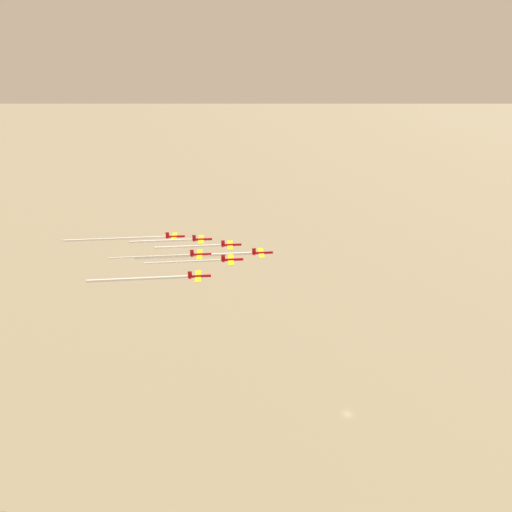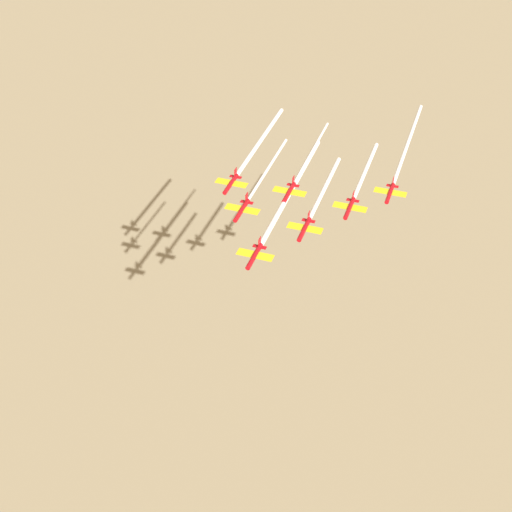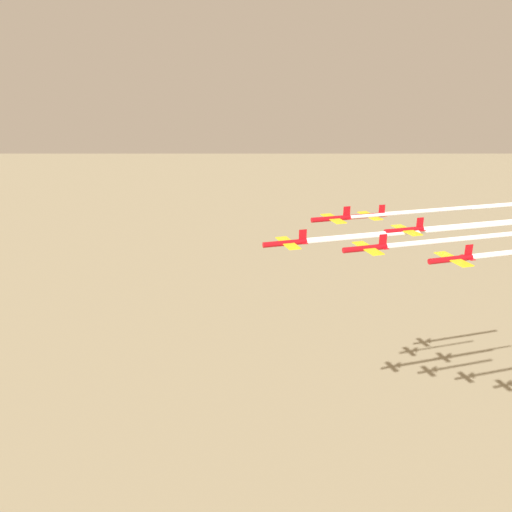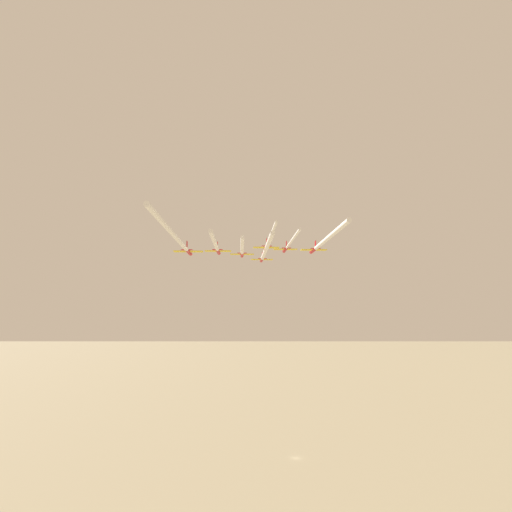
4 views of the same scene
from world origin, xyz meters
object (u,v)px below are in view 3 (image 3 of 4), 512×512
object	(u,v)px
jet_1	(367,248)
jet_2	(332,218)
jet_0	(287,243)
jet_3	(452,259)
jet_5	(369,216)
jet_4	(406,230)

from	to	relation	value
jet_1	jet_2	size ratio (longest dim) A/B	1.00
jet_2	jet_0	bearing A→B (deg)	120.47
jet_2	jet_3	bearing A→B (deg)	-150.46
jet_5	jet_2	bearing A→B (deg)	120.47
jet_1	jet_5	world-z (taller)	jet_1
jet_0	jet_5	world-z (taller)	jet_0
jet_0	jet_3	world-z (taller)	jet_0
jet_3	jet_1	bearing A→B (deg)	59.53
jet_2	jet_5	size ratio (longest dim) A/B	1.00
jet_2	jet_5	distance (m)	16.98
jet_1	jet_2	distance (m)	17.16
jet_4	jet_5	size ratio (longest dim) A/B	1.00
jet_2	jet_4	size ratio (longest dim) A/B	1.00
jet_2	jet_1	bearing A→B (deg)	-180.00
jet_4	jet_0	bearing A→B (deg)	90.00
jet_0	jet_5	distance (m)	33.61
jet_0	jet_2	world-z (taller)	jet_2
jet_1	jet_3	xyz separation A→B (m)	(5.44, -15.90, -0.97)
jet_0	jet_2	xyz separation A→B (m)	(16.54, -2.97, 2.21)
jet_1	jet_3	bearing A→B (deg)	-120.47
jet_0	jet_1	size ratio (longest dim) A/B	1.00
jet_3	jet_4	world-z (taller)	jet_4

